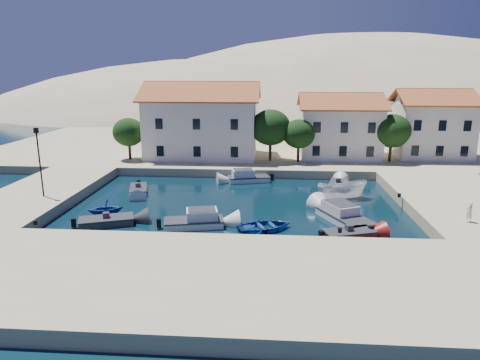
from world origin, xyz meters
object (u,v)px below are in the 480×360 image
at_px(pedestrian, 469,212).
at_px(building_left, 202,119).
at_px(building_right, 431,122).
at_px(boat_east, 341,199).
at_px(lamppost, 39,156).
at_px(cabin_cruiser_east, 345,216).
at_px(cabin_cruiser_south, 194,221).
at_px(building_mid, 339,124).
at_px(rowboat_south, 265,230).

bearing_deg(pedestrian, building_left, -64.74).
xyz_separation_m(building_right, boat_east, (-14.00, -17.52, -5.47)).
height_order(building_left, lamppost, building_left).
height_order(building_left, cabin_cruiser_east, building_left).
xyz_separation_m(building_right, cabin_cruiser_south, (-26.97, -26.17, -5.00)).
height_order(building_mid, rowboat_south, building_mid).
height_order(building_right, boat_east, building_right).
distance_m(building_left, lamppost, 23.10).
xyz_separation_m(building_mid, boat_east, (-2.00, -16.52, -5.22)).
relative_size(cabin_cruiser_south, cabin_cruiser_east, 0.81).
height_order(cabin_cruiser_south, cabin_cruiser_east, same).
relative_size(building_left, lamppost, 2.36).
bearing_deg(cabin_cruiser_east, cabin_cruiser_south, 74.04).
bearing_deg(cabin_cruiser_east, building_left, 9.24).
xyz_separation_m(cabin_cruiser_south, boat_east, (12.97, 8.65, -0.48)).
height_order(cabin_cruiser_south, boat_east, cabin_cruiser_south).
bearing_deg(building_right, building_left, -176.19).
height_order(cabin_cruiser_south, rowboat_south, cabin_cruiser_south).
relative_size(cabin_cruiser_east, pedestrian, 3.90).
xyz_separation_m(building_left, cabin_cruiser_south, (3.03, -24.17, -5.46)).
height_order(lamppost, cabin_cruiser_east, lamppost).
bearing_deg(cabin_cruiser_south, boat_east, 21.63).
bearing_deg(rowboat_south, cabin_cruiser_south, 64.34).
distance_m(boat_east, pedestrian, 12.01).
height_order(building_right, pedestrian, building_right).
bearing_deg(cabin_cruiser_south, building_left, 85.09).
bearing_deg(building_mid, cabin_cruiser_south, -120.74).
height_order(building_left, boat_east, building_left).
bearing_deg(rowboat_south, building_mid, -42.76).
height_order(rowboat_south, cabin_cruiser_east, cabin_cruiser_east).
distance_m(building_mid, building_right, 12.04).
height_order(building_left, pedestrian, building_left).
bearing_deg(building_mid, lamppost, -144.55).
distance_m(building_mid, cabin_cruiser_south, 29.66).
height_order(lamppost, cabin_cruiser_south, lamppost).
bearing_deg(building_mid, cabin_cruiser_east, -96.83).
distance_m(cabin_cruiser_south, cabin_cruiser_east, 12.35).
height_order(lamppost, pedestrian, lamppost).
relative_size(building_right, pedestrian, 6.00).
xyz_separation_m(building_left, lamppost, (-11.50, -20.00, -1.18)).
xyz_separation_m(rowboat_south, boat_east, (7.31, 8.94, 0.00)).
bearing_deg(boat_east, building_right, -51.58).
relative_size(rowboat_south, pedestrian, 2.76).
bearing_deg(boat_east, cabin_cruiser_south, 110.74).
relative_size(building_mid, lamppost, 1.69).
bearing_deg(building_left, cabin_cruiser_south, -82.84).
relative_size(cabin_cruiser_east, boat_east, 1.23).
distance_m(building_right, lamppost, 46.98).
xyz_separation_m(building_mid, cabin_cruiser_south, (-14.97, -25.17, -4.75)).
bearing_deg(cabin_cruiser_south, building_right, 32.07).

